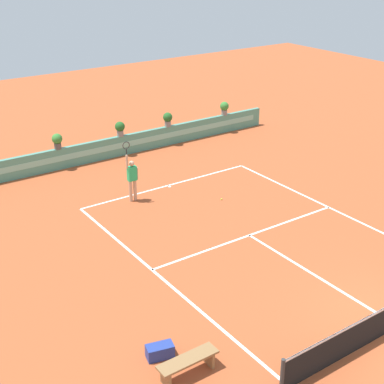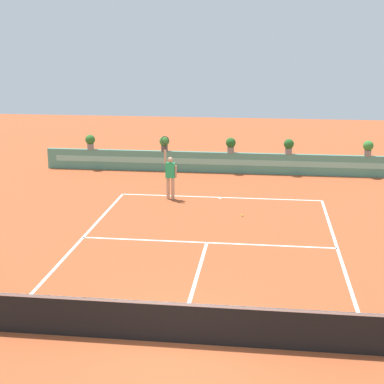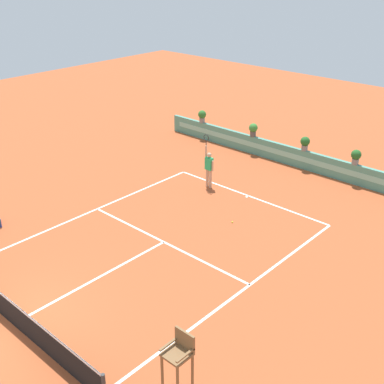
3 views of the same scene
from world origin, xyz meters
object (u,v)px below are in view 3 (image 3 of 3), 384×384
(umpire_chair, at_px, (179,362))
(potted_plant_left, at_px, (253,129))
(tennis_player, at_px, (209,166))
(tennis_ball_near_baseline, at_px, (232,222))
(potted_plant_right, at_px, (356,156))
(potted_plant_centre, at_px, (305,143))
(potted_plant_far_left, at_px, (202,116))

(umpire_chair, xyz_separation_m, potted_plant_left, (-8.82, 15.13, 0.07))
(tennis_player, distance_m, tennis_ball_near_baseline, 3.77)
(tennis_ball_near_baseline, height_order, potted_plant_right, potted_plant_right)
(potted_plant_right, distance_m, potted_plant_left, 5.97)
(tennis_player, bearing_deg, tennis_ball_near_baseline, -33.75)
(umpire_chair, distance_m, potted_plant_centre, 16.13)
(potted_plant_far_left, bearing_deg, tennis_ball_near_baseline, -41.86)
(umpire_chair, distance_m, tennis_player, 12.75)
(tennis_ball_near_baseline, distance_m, potted_plant_left, 8.23)
(umpire_chair, height_order, potted_plant_far_left, umpire_chair)
(umpire_chair, bearing_deg, potted_plant_centre, 110.31)
(potted_plant_right, bearing_deg, potted_plant_far_left, 180.00)
(potted_plant_far_left, bearing_deg, potted_plant_centre, 0.00)
(tennis_player, distance_m, potted_plant_right, 6.99)
(tennis_player, relative_size, potted_plant_left, 3.57)
(tennis_ball_near_baseline, xyz_separation_m, potted_plant_centre, (-0.88, 7.00, 1.38))
(umpire_chair, distance_m, potted_plant_right, 15.39)
(umpire_chair, height_order, tennis_player, tennis_player)
(tennis_player, bearing_deg, potted_plant_right, 45.62)
(potted_plant_centre, bearing_deg, umpire_chair, -69.69)
(potted_plant_centre, xyz_separation_m, potted_plant_far_left, (-6.93, 0.00, 0.00))
(potted_plant_far_left, bearing_deg, potted_plant_right, 0.00)
(potted_plant_right, bearing_deg, potted_plant_left, 180.00)
(tennis_ball_near_baseline, relative_size, potted_plant_far_left, 0.09)
(potted_plant_centre, distance_m, potted_plant_left, 3.22)
(potted_plant_left, bearing_deg, potted_plant_right, 0.00)
(potted_plant_centre, bearing_deg, potted_plant_far_left, 180.00)
(potted_plant_left, bearing_deg, tennis_player, -77.66)
(tennis_ball_near_baseline, height_order, potted_plant_left, potted_plant_left)
(potted_plant_right, height_order, potted_plant_far_left, same)
(potted_plant_right, bearing_deg, potted_plant_centre, 180.00)
(tennis_ball_near_baseline, xyz_separation_m, potted_plant_left, (-4.11, 7.00, 1.38))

